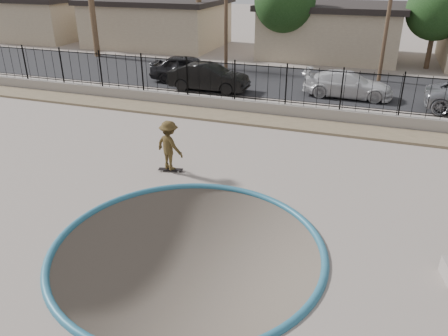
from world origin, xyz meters
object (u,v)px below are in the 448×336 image
Objects in this scene: skateboard at (171,169)px; car_c at (348,84)px; skater at (170,148)px; car_a at (189,69)px; car_b at (209,77)px.

skateboard is 12.65m from car_c.
skateboard is at bearing -70.02° from skater.
skater is 12.68m from car_a.
skater is 1.98× the size of skateboard.
skateboard is at bearing -164.14° from car_a.
car_b is 0.96× the size of car_c.
skateboard is 12.70m from car_a.
car_a is at bearing 89.35° from car_c.
skater is at bearing -164.14° from car_a.
car_b is 7.63m from car_c.
skater reaches higher than car_a.
car_a reaches higher than skateboard.
car_b is at bearing -132.92° from car_a.
car_c is (7.53, 1.25, -0.06)m from car_b.
car_a is 1.03× the size of car_b.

